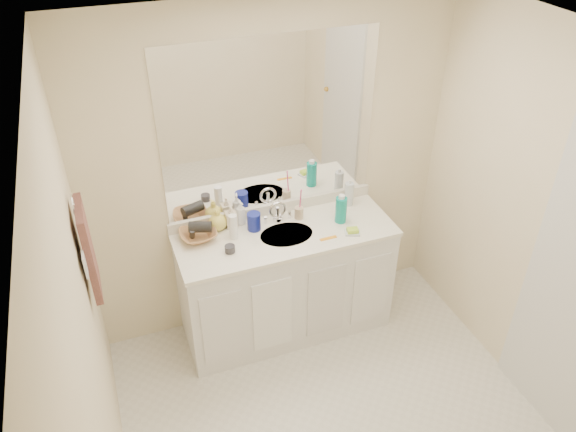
# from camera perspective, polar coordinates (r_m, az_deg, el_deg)

# --- Properties ---
(ceiling) EXTENTS (2.60, 2.60, 0.02)m
(ceiling) POSITION_cam_1_polar(r_m,az_deg,el_deg) (2.31, 8.82, 15.23)
(ceiling) COLOR white
(ceiling) RESTS_ON wall_back
(wall_back) EXTENTS (2.60, 0.02, 2.40)m
(wall_back) POSITION_cam_1_polar(r_m,az_deg,el_deg) (3.90, -1.68, 4.33)
(wall_back) COLOR #F2E4BE
(wall_back) RESTS_ON floor
(wall_left) EXTENTS (0.02, 2.60, 2.40)m
(wall_left) POSITION_cam_1_polar(r_m,az_deg,el_deg) (2.73, -19.29, -13.62)
(wall_left) COLOR #F2E4BE
(wall_left) RESTS_ON floor
(wall_right) EXTENTS (0.02, 2.60, 2.40)m
(wall_right) POSITION_cam_1_polar(r_m,az_deg,el_deg) (3.61, 25.59, -2.08)
(wall_right) COLOR #F2E4BE
(wall_right) RESTS_ON floor
(vanity_cabinet) EXTENTS (1.50, 0.55, 0.85)m
(vanity_cabinet) POSITION_cam_1_polar(r_m,az_deg,el_deg) (4.14, -0.24, -6.83)
(vanity_cabinet) COLOR white
(vanity_cabinet) RESTS_ON floor
(countertop) EXTENTS (1.52, 0.57, 0.03)m
(countertop) POSITION_cam_1_polar(r_m,az_deg,el_deg) (3.86, -0.26, -1.89)
(countertop) COLOR white
(countertop) RESTS_ON vanity_cabinet
(backsplash) EXTENTS (1.52, 0.03, 0.08)m
(backsplash) POSITION_cam_1_polar(r_m,az_deg,el_deg) (4.03, -1.55, 0.78)
(backsplash) COLOR white
(backsplash) RESTS_ON countertop
(sink_basin) EXTENTS (0.37, 0.37, 0.02)m
(sink_basin) POSITION_cam_1_polar(r_m,az_deg,el_deg) (3.85, -0.16, -2.01)
(sink_basin) COLOR beige
(sink_basin) RESTS_ON countertop
(faucet) EXTENTS (0.02, 0.02, 0.11)m
(faucet) POSITION_cam_1_polar(r_m,az_deg,el_deg) (3.95, -1.07, 0.21)
(faucet) COLOR silver
(faucet) RESTS_ON countertop
(mirror) EXTENTS (1.48, 0.01, 1.20)m
(mirror) POSITION_cam_1_polar(r_m,az_deg,el_deg) (3.73, -1.74, 9.10)
(mirror) COLOR white
(mirror) RESTS_ON wall_back
(blue_mug) EXTENTS (0.12, 0.12, 0.13)m
(blue_mug) POSITION_cam_1_polar(r_m,az_deg,el_deg) (3.86, -3.48, -0.56)
(blue_mug) COLOR navy
(blue_mug) RESTS_ON countertop
(tan_cup) EXTENTS (0.08, 0.08, 0.09)m
(tan_cup) POSITION_cam_1_polar(r_m,az_deg,el_deg) (3.98, 1.12, 0.33)
(tan_cup) COLOR #C8AF8D
(tan_cup) RESTS_ON countertop
(toothbrush) EXTENTS (0.01, 0.04, 0.19)m
(toothbrush) POSITION_cam_1_polar(r_m,az_deg,el_deg) (3.93, 1.27, 1.66)
(toothbrush) COLOR #F03F8B
(toothbrush) RESTS_ON tan_cup
(mouthwash_bottle) EXTENTS (0.10, 0.10, 0.19)m
(mouthwash_bottle) POSITION_cam_1_polar(r_m,az_deg,el_deg) (3.93, 5.40, 0.63)
(mouthwash_bottle) COLOR #0C9384
(mouthwash_bottle) RESTS_ON countertop
(clear_pump_bottle) EXTENTS (0.07, 0.07, 0.18)m
(clear_pump_bottle) POSITION_cam_1_polar(r_m,az_deg,el_deg) (4.13, 6.21, 2.24)
(clear_pump_bottle) COLOR silver
(clear_pump_bottle) RESTS_ON countertop
(soap_dish) EXTENTS (0.12, 0.11, 0.01)m
(soap_dish) POSITION_cam_1_polar(r_m,az_deg,el_deg) (3.87, 6.56, -1.68)
(soap_dish) COLOR silver
(soap_dish) RESTS_ON countertop
(green_soap) EXTENTS (0.09, 0.07, 0.03)m
(green_soap) POSITION_cam_1_polar(r_m,az_deg,el_deg) (3.86, 6.58, -1.45)
(green_soap) COLOR #B4E337
(green_soap) RESTS_ON soap_dish
(orange_comb) EXTENTS (0.12, 0.03, 0.01)m
(orange_comb) POSITION_cam_1_polar(r_m,az_deg,el_deg) (3.81, 4.12, -2.26)
(orange_comb) COLOR orange
(orange_comb) RESTS_ON countertop
(dark_jar) EXTENTS (0.08, 0.08, 0.05)m
(dark_jar) POSITION_cam_1_polar(r_m,az_deg,el_deg) (3.69, -5.92, -3.34)
(dark_jar) COLOR #2D2C32
(dark_jar) RESTS_ON countertop
(extra_white_bottle) EXTENTS (0.07, 0.07, 0.18)m
(extra_white_bottle) POSITION_cam_1_polar(r_m,az_deg,el_deg) (3.77, -5.58, -1.10)
(extra_white_bottle) COLOR white
(extra_white_bottle) RESTS_ON countertop
(soap_bottle_white) EXTENTS (0.08, 0.09, 0.18)m
(soap_bottle_white) POSITION_cam_1_polar(r_m,az_deg,el_deg) (3.91, -4.82, 0.32)
(soap_bottle_white) COLOR white
(soap_bottle_white) RESTS_ON countertop
(soap_bottle_cream) EXTENTS (0.08, 0.08, 0.17)m
(soap_bottle_cream) POSITION_cam_1_polar(r_m,az_deg,el_deg) (3.89, -5.81, -0.00)
(soap_bottle_cream) COLOR beige
(soap_bottle_cream) RESTS_ON countertop
(soap_bottle_yellow) EXTENTS (0.16, 0.16, 0.16)m
(soap_bottle_yellow) POSITION_cam_1_polar(r_m,az_deg,el_deg) (3.88, -7.17, -0.32)
(soap_bottle_yellow) COLOR #F6E55F
(soap_bottle_yellow) RESTS_ON countertop
(wicker_basket) EXTENTS (0.27, 0.27, 0.06)m
(wicker_basket) POSITION_cam_1_polar(r_m,az_deg,el_deg) (3.83, -9.11, -1.90)
(wicker_basket) COLOR #AF7646
(wicker_basket) RESTS_ON countertop
(hair_dryer) EXTENTS (0.17, 0.12, 0.08)m
(hair_dryer) POSITION_cam_1_polar(r_m,az_deg,el_deg) (3.80, -8.89, -1.10)
(hair_dryer) COLOR black
(hair_dryer) RESTS_ON wicker_basket
(towel_ring) EXTENTS (0.01, 0.11, 0.11)m
(towel_ring) POSITION_cam_1_polar(r_m,az_deg,el_deg) (3.12, -21.00, 1.10)
(towel_ring) COLOR silver
(towel_ring) RESTS_ON wall_left
(hand_towel) EXTENTS (0.04, 0.32, 0.55)m
(hand_towel) POSITION_cam_1_polar(r_m,az_deg,el_deg) (3.28, -19.61, -3.22)
(hand_towel) COLOR #4D2D29
(hand_towel) RESTS_ON towel_ring
(switch_plate) EXTENTS (0.01, 0.08, 0.13)m
(switch_plate) POSITION_cam_1_polar(r_m,az_deg,el_deg) (3.09, -19.92, -4.68)
(switch_plate) COLOR white
(switch_plate) RESTS_ON wall_left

